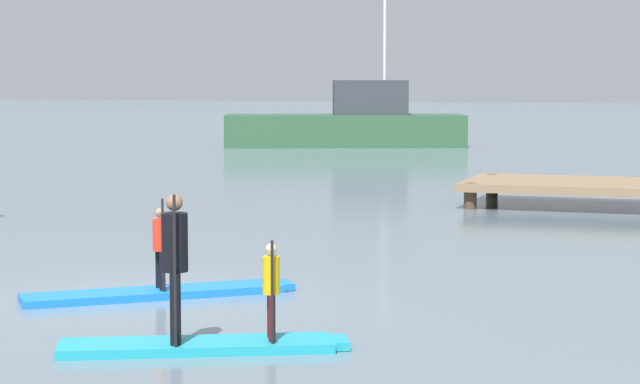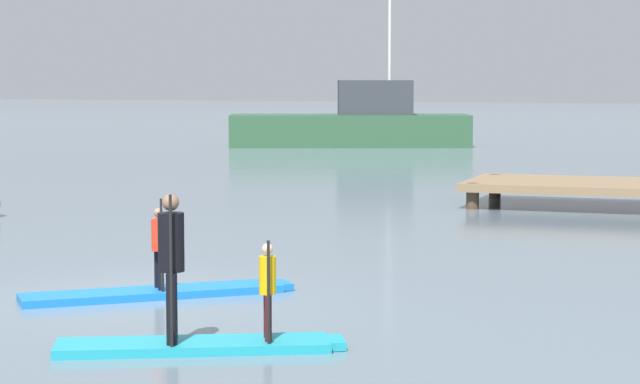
# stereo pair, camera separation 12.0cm
# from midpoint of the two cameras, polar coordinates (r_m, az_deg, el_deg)

# --- Properties ---
(ground_plane) EXTENTS (240.00, 240.00, 0.00)m
(ground_plane) POSITION_cam_midpoint_polar(r_m,az_deg,el_deg) (16.39, -8.58, -4.80)
(ground_plane) COLOR slate
(paddleboard_near) EXTENTS (3.14, 2.70, 0.10)m
(paddleboard_near) POSITION_cam_midpoint_polar(r_m,az_deg,el_deg) (16.29, -7.67, -4.67)
(paddleboard_near) COLOR blue
(paddleboard_near) RESTS_ON ground
(paddler_child_solo) EXTENTS (0.29, 0.32, 1.21)m
(paddler_child_solo) POSITION_cam_midpoint_polar(r_m,az_deg,el_deg) (16.18, -7.65, -2.41)
(paddler_child_solo) COLOR black
(paddler_child_solo) RESTS_ON paddleboard_near
(paddleboard_far) EXTENTS (3.01, 1.82, 0.10)m
(paddleboard_far) POSITION_cam_midpoint_polar(r_m,az_deg,el_deg) (13.10, -5.70, -7.12)
(paddleboard_far) COLOR #1E9EB2
(paddleboard_far) RESTS_ON ground
(paddler_adult) EXTENTS (0.37, 0.46, 1.58)m
(paddler_adult) POSITION_cam_midpoint_polar(r_m,az_deg,el_deg) (12.92, -7.02, -3.04)
(paddler_adult) COLOR black
(paddler_adult) RESTS_ON paddleboard_far
(paddler_child_front) EXTENTS (0.24, 0.35, 1.08)m
(paddler_child_front) POSITION_cam_midpoint_polar(r_m,az_deg,el_deg) (12.99, -2.55, -4.40)
(paddler_child_front) COLOR #4C1419
(paddler_child_front) RESTS_ON paddleboard_far
(fishing_boat_green_midground) EXTENTS (10.19, 6.00, 8.33)m
(fishing_boat_green_midground) POSITION_cam_midpoint_polar(r_m,az_deg,el_deg) (50.63, 1.33, 3.21)
(fishing_boat_green_midground) COLOR #2D5638
(fishing_boat_green_midground) RESTS_ON ground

